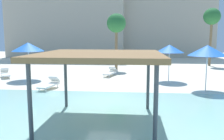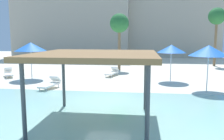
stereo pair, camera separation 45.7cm
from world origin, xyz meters
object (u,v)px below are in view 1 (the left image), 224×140
object	(u,v)px
beach_umbrella_blue_2	(208,50)
lounge_chair_0	(5,74)
lounge_chair_2	(110,72)
shade_pavilion	(100,57)
palm_tree_1	(212,18)
palm_tree_0	(116,24)
beach_umbrella_blue_0	(28,47)
lounge_chair_4	(50,84)
beach_umbrella_blue_3	(170,49)

from	to	relation	value
beach_umbrella_blue_2	lounge_chair_0	xyz separation A→B (m)	(-15.05, 3.46, -2.18)
lounge_chair_0	lounge_chair_2	size ratio (longest dim) A/B	0.96
shade_pavilion	palm_tree_1	size ratio (longest dim) A/B	0.69
palm_tree_0	palm_tree_1	bearing A→B (deg)	23.48
beach_umbrella_blue_0	beach_umbrella_blue_2	world-z (taller)	beach_umbrella_blue_0
palm_tree_1	lounge_chair_0	bearing A→B (deg)	-152.63
lounge_chair_2	palm_tree_1	bearing A→B (deg)	142.92
lounge_chair_0	lounge_chair_2	distance (m)	8.73
lounge_chair_0	beach_umbrella_blue_2	bearing A→B (deg)	42.84
beach_umbrella_blue_2	palm_tree_0	size ratio (longest dim) A/B	0.50
lounge_chair_2	palm_tree_1	xyz separation A→B (m)	(10.80, 8.48, 5.15)
beach_umbrella_blue_0	lounge_chair_2	distance (m)	6.96
palm_tree_0	palm_tree_1	xyz separation A→B (m)	(10.59, 4.60, 0.91)
beach_umbrella_blue_0	lounge_chair_0	xyz separation A→B (m)	(-2.40, 0.73, -2.24)
lounge_chair_0	palm_tree_0	size ratio (longest dim) A/B	0.34
shade_pavilion	lounge_chair_2	size ratio (longest dim) A/B	2.28
shade_pavilion	palm_tree_1	bearing A→B (deg)	62.88
lounge_chair_0	lounge_chair_4	xyz separation A→B (m)	(5.23, -3.92, 0.00)
beach_umbrella_blue_3	lounge_chair_0	world-z (taller)	beach_umbrella_blue_3
shade_pavilion	palm_tree_0	bearing A→B (deg)	92.02
beach_umbrella_blue_2	palm_tree_0	xyz separation A→B (m)	(-6.25, 8.89, 2.07)
beach_umbrella_blue_0	lounge_chair_2	world-z (taller)	beach_umbrella_blue_0
shade_pavilion	lounge_chair_0	bearing A→B (deg)	134.13
lounge_chair_0	palm_tree_1	distance (m)	22.43
shade_pavilion	palm_tree_0	distance (m)	15.18
beach_umbrella_blue_0	lounge_chair_4	size ratio (longest dim) A/B	1.47
beach_umbrella_blue_3	beach_umbrella_blue_2	bearing A→B (deg)	-59.87
lounge_chair_0	lounge_chair_4	distance (m)	6.54
shade_pavilion	beach_umbrella_blue_3	xyz separation A→B (m)	(3.90, 9.29, -0.12)
palm_tree_0	lounge_chair_2	bearing A→B (deg)	-93.03
beach_umbrella_blue_3	lounge_chair_4	size ratio (longest dim) A/B	1.40
beach_umbrella_blue_2	lounge_chair_0	distance (m)	15.59
lounge_chair_2	beach_umbrella_blue_3	bearing A→B (deg)	82.74
lounge_chair_4	lounge_chair_0	bearing A→B (deg)	-116.89
palm_tree_0	beach_umbrella_blue_2	bearing A→B (deg)	-54.87
lounge_chair_2	palm_tree_0	size ratio (longest dim) A/B	0.35
lounge_chair_0	beach_umbrella_blue_3	bearing A→B (deg)	54.39
lounge_chair_0	lounge_chair_2	bearing A→B (deg)	66.06
lounge_chair_2	lounge_chair_4	bearing A→B (deg)	-16.69
beach_umbrella_blue_3	lounge_chair_0	distance (m)	13.40
lounge_chair_4	palm_tree_0	distance (m)	10.87
beach_umbrella_blue_0	lounge_chair_4	xyz separation A→B (m)	(2.83, -3.19, -2.24)
shade_pavilion	lounge_chair_0	world-z (taller)	shade_pavilion
palm_tree_1	beach_umbrella_blue_0	bearing A→B (deg)	-147.62
beach_umbrella_blue_0	palm_tree_1	world-z (taller)	palm_tree_1
beach_umbrella_blue_3	shade_pavilion	bearing A→B (deg)	-112.79
shade_pavilion	beach_umbrella_blue_3	world-z (taller)	beach_umbrella_blue_3
shade_pavilion	palm_tree_0	world-z (taller)	palm_tree_0
beach_umbrella_blue_0	palm_tree_1	bearing A→B (deg)	32.38
palm_tree_1	palm_tree_0	bearing A→B (deg)	-156.52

